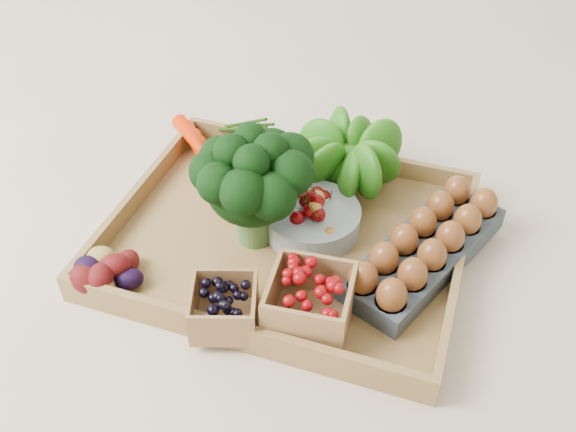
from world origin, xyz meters
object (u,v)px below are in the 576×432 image
(cherry_bowl, at_px, (312,219))
(broccoli, at_px, (253,204))
(tray, at_px, (288,240))
(egg_carton, at_px, (424,254))

(cherry_bowl, bearing_deg, broccoli, -147.93)
(tray, xyz_separation_m, egg_carton, (0.22, 0.01, 0.03))
(tray, distance_m, cherry_bowl, 0.05)
(tray, height_order, egg_carton, egg_carton)
(broccoli, distance_m, cherry_bowl, 0.11)
(broccoli, bearing_deg, tray, 21.14)
(broccoli, xyz_separation_m, cherry_bowl, (0.08, 0.05, -0.05))
(cherry_bowl, relative_size, egg_carton, 0.51)
(tray, distance_m, egg_carton, 0.22)
(broccoli, height_order, egg_carton, broccoli)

